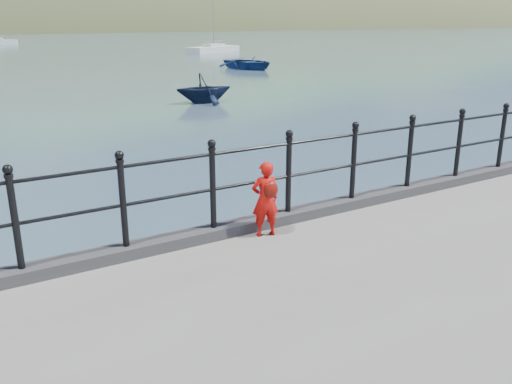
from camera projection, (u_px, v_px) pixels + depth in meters
ground at (247, 289)px, 7.99m from camera, size 600.00×600.00×0.00m
kerb at (252, 224)px, 7.54m from camera, size 60.00×0.30×0.15m
railing at (252, 172)px, 7.32m from camera, size 18.11×0.11×1.20m
far_shore at (39, 84)px, 228.64m from camera, size 830.00×200.00×156.00m
child at (265, 199)px, 7.18m from camera, size 0.42×0.35×1.03m
launch_blue at (249, 63)px, 42.86m from camera, size 4.34×5.42×1.00m
launch_navy at (204, 88)px, 25.44m from camera, size 2.86×2.53×1.40m
sailboat_far at (214, 50)px, 64.12m from camera, size 7.75×5.03×10.65m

